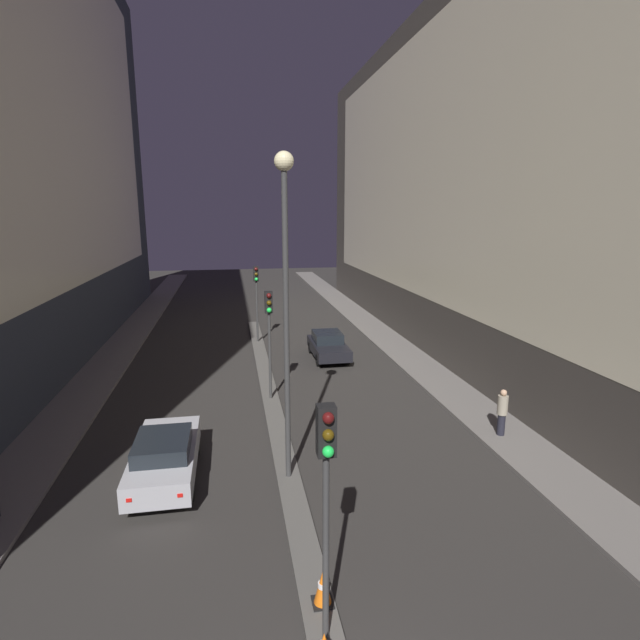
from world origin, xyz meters
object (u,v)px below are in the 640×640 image
traffic_light_far (256,287)px  car_left_lane (165,456)px  traffic_cone_far (323,587)px  traffic_light_near (326,473)px  traffic_light_mid (269,321)px  car_right_lane (328,345)px  pedestrian_on_right_sidewalk (502,411)px  street_lamp (286,268)px

traffic_light_far → car_left_lane: (-3.62, -15.50, -2.73)m
traffic_cone_far → car_left_lane: bearing=123.0°
traffic_light_near → traffic_light_mid: same height
traffic_light_near → traffic_light_mid: (0.00, 12.43, 0.00)m
car_right_lane → pedestrian_on_right_sidewalk: (4.11, -10.81, 0.30)m
traffic_light_near → car_left_lane: 8.01m
pedestrian_on_right_sidewalk → traffic_light_far: bearing=117.7°
traffic_light_mid → car_right_lane: traffic_light_mid is taller
traffic_cone_far → traffic_light_mid: bearing=90.5°
traffic_cone_far → car_right_lane: bearing=78.5°
car_right_lane → pedestrian_on_right_sidewalk: 11.57m
pedestrian_on_right_sidewalk → traffic_light_mid: bearing=146.9°
traffic_light_near → traffic_light_mid: 12.43m
traffic_light_far → pedestrian_on_right_sidewalk: traffic_light_far is taller
street_lamp → traffic_cone_far: 7.78m
traffic_cone_far → car_right_lane: (3.52, 17.34, 0.24)m
traffic_light_far → car_left_lane: traffic_light_far is taller
traffic_light_far → car_right_lane: traffic_light_far is taller
traffic_light_mid → pedestrian_on_right_sidewalk: 9.55m
traffic_light_mid → car_left_lane: size_ratio=1.03×
traffic_light_near → car_right_lane: 18.76m
traffic_light_far → street_lamp: bearing=-90.0°
car_left_lane → pedestrian_on_right_sidewalk: bearing=4.0°
street_lamp → car_left_lane: size_ratio=2.08×
traffic_light_near → street_lamp: bearing=90.0°
car_left_lane → pedestrian_on_right_sidewalk: 11.38m
car_left_lane → car_right_lane: bearing=58.0°
traffic_light_near → street_lamp: (0.00, 5.95, 2.87)m
traffic_cone_far → pedestrian_on_right_sidewalk: pedestrian_on_right_sidewalk is taller
traffic_cone_far → car_right_lane: size_ratio=0.18×
traffic_light_near → car_right_lane: size_ratio=1.14×
car_left_lane → traffic_cone_far: bearing=-57.0°
traffic_light_far → traffic_light_mid: bearing=-90.0°
street_lamp → traffic_cone_far: size_ratio=12.55×
street_lamp → pedestrian_on_right_sidewalk: street_lamp is taller
car_left_lane → car_right_lane: (7.25, 11.60, -0.04)m
traffic_light_near → pedestrian_on_right_sidewalk: bearing=43.7°
traffic_cone_far → car_left_lane: size_ratio=0.17×
traffic_light_mid → pedestrian_on_right_sidewalk: (7.73, -5.04, -2.47)m
traffic_light_mid → car_left_lane: (-3.62, -5.83, -2.73)m
traffic_light_near → street_lamp: street_lamp is taller
traffic_light_near → traffic_cone_far: (0.10, 0.86, -3.01)m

